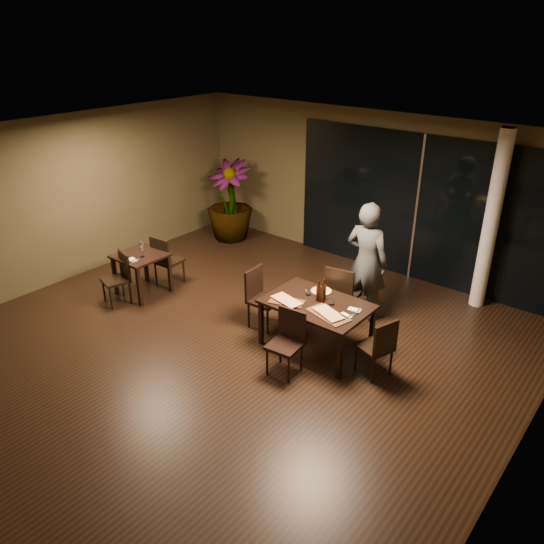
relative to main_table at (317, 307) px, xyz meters
The scene contains 32 objects.
ground 1.45m from the main_table, 141.34° to the right, with size 8.00×8.00×0.00m, color black.
wall_back 3.50m from the main_table, 107.10° to the left, with size 8.00×0.10×3.00m, color #453E25.
wall_left 5.18m from the main_table, behind, with size 0.10×8.00×3.00m, color #453E25.
wall_right 3.26m from the main_table, 14.70° to the right, with size 0.10×8.00×3.00m, color #453E25.
ceiling 2.67m from the main_table, 141.34° to the right, with size 8.00×8.00×0.04m, color silver.
window_panel 3.23m from the main_table, 90.00° to the left, with size 5.00×0.06×2.70m, color black.
column 3.28m from the main_table, 63.84° to the left, with size 0.24×0.24×3.00m, color silver.
main_table is the anchor object (origin of this frame).
side_table 3.44m from the main_table, behind, with size 0.80×0.80×0.75m.
chair_main_far 0.81m from the main_table, 96.03° to the left, with size 0.55×0.55×1.02m.
chair_main_near 0.74m from the main_table, 88.00° to the right, with size 0.47×0.47×0.91m.
chair_main_left 1.08m from the main_table, behind, with size 0.48×0.48×0.96m.
chair_main_right 1.08m from the main_table, ahead, with size 0.52×0.52×0.89m.
chair_side_far 3.33m from the main_table, behind, with size 0.47×0.47×0.95m.
chair_side_near 3.56m from the main_table, 164.57° to the right, with size 0.51×0.51×0.90m.
diner 1.28m from the main_table, 86.09° to the left, with size 0.67×0.45×1.97m, color #2F3235.
potted_plant 4.69m from the main_table, 148.80° to the left, with size 0.96×0.96×1.76m, color #234B19.
pizza_board_left 0.45m from the main_table, 143.69° to the right, with size 0.50×0.25×0.01m, color #432315.
pizza_board_right 0.39m from the main_table, 30.83° to the right, with size 0.62×0.31×0.01m, color #4A2917.
oblong_pizza_left 0.45m from the main_table, 143.69° to the right, with size 0.45×0.21×0.02m, color maroon, non-canonical shape.
oblong_pizza_right 0.39m from the main_table, 30.83° to the right, with size 0.45×0.21×0.02m, color #6A1209, non-canonical shape.
round_pizza 0.37m from the main_table, 114.40° to the left, with size 0.30×0.30×0.01m, color #C84016.
bottle_a 0.25m from the main_table, 111.32° to the left, with size 0.07×0.07×0.32m, color black, non-canonical shape.
bottle_b 0.24m from the main_table, 54.40° to the left, with size 0.07×0.07×0.31m, color black, non-canonical shape.
bottle_c 0.28m from the main_table, 84.50° to the left, with size 0.07×0.07×0.34m, color black, non-canonical shape.
tumbler_left 0.30m from the main_table, 152.73° to the left, with size 0.08×0.08×0.10m, color white.
tumbler_right 0.24m from the main_table, 25.20° to the left, with size 0.08×0.08×0.09m, color white.
napkin_near 0.54m from the main_table, ahead, with size 0.18×0.10×0.01m, color white.
napkin_far 0.56m from the main_table, 15.92° to the left, with size 0.18×0.10×0.01m, color white.
wine_glass_a 3.51m from the main_table, behind, with size 0.08×0.08×0.19m, color white, non-canonical shape.
wine_glass_b 3.34m from the main_table, behind, with size 0.09×0.09×0.19m, color white, non-canonical shape.
side_napkin 3.39m from the main_table, 167.37° to the right, with size 0.18×0.11×0.01m, color silver.
Camera 1 is at (4.74, -4.83, 4.43)m, focal length 35.00 mm.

